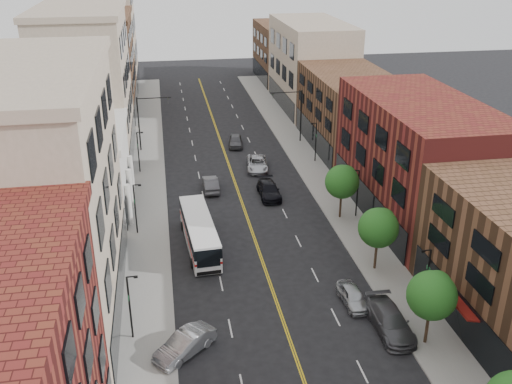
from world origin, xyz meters
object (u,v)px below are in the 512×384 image
car_parked_mid (390,321)px  car_angle_b (185,344)px  car_lane_a (269,190)px  car_lane_b (257,164)px  car_parked_far (353,296)px  car_lane_behind (211,184)px  city_bus (199,231)px  car_lane_c (236,141)px

car_parked_mid → car_angle_b: bearing=-179.5°
car_angle_b → car_lane_a: car_angle_b is taller
car_lane_b → car_parked_far: bearing=-77.4°
car_parked_far → car_lane_behind: 25.42m
car_lane_behind → car_lane_a: (6.16, -2.85, 0.01)m
car_parked_mid → car_lane_b: size_ratio=1.04×
car_parked_mid → car_parked_far: car_parked_mid is taller
city_bus → car_lane_a: bearing=45.8°
car_angle_b → car_lane_behind: (4.41, 27.54, -0.02)m
car_angle_b → car_lane_c: car_angle_b is taller
car_lane_behind → car_lane_b: 8.31m
city_bus → car_lane_c: 28.02m
car_parked_mid → car_lane_a: 25.01m
car_parked_far → car_lane_a: size_ratio=0.77×
city_bus → car_parked_mid: (12.64, -14.78, -0.80)m
car_parked_mid → car_parked_far: bearing=114.0°
city_bus → car_parked_far: city_bus is taller
car_parked_far → car_lane_a: (-2.63, 21.01, 0.07)m
city_bus → car_lane_b: bearing=61.0°
car_parked_mid → car_lane_a: size_ratio=1.07×
car_angle_b → city_bus: bearing=130.9°
car_angle_b → car_parked_mid: size_ratio=0.84×
car_lane_a → car_angle_b: bearing=-113.2°
car_parked_far → car_lane_c: bearing=93.2°
city_bus → car_parked_mid: bearing=-53.2°
car_parked_far → car_lane_behind: (-8.79, 23.85, 0.06)m
car_lane_behind → car_parked_far: bearing=110.2°
city_bus → car_lane_a: (8.41, 9.88, -0.85)m
car_lane_b → car_lane_c: 9.11m
car_lane_a → car_lane_c: 17.28m
car_lane_behind → city_bus: bearing=80.0°
car_lane_a → car_lane_c: size_ratio=1.18×
car_lane_behind → car_lane_a: 6.78m
car_angle_b → car_parked_far: car_angle_b is taller
city_bus → car_lane_b: size_ratio=2.00×
car_parked_mid → car_lane_behind: car_parked_mid is taller
car_angle_b → car_parked_far: 13.71m
car_angle_b → car_parked_far: bearing=64.8°
car_angle_b → car_lane_b: (10.71, 32.95, -0.02)m
car_parked_mid → car_lane_c: bearing=97.9°
car_parked_far → car_lane_b: car_lane_b is taller
car_lane_a → car_lane_b: bearing=88.9°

